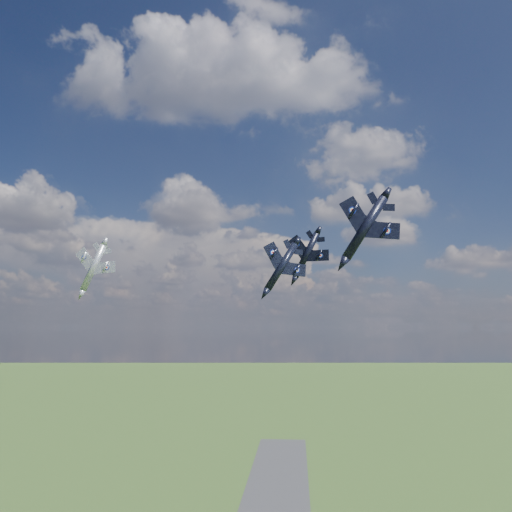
# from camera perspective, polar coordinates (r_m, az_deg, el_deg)

# --- Properties ---
(jet_lead_navy) EXTENTS (14.82, 17.10, 8.05)m
(jet_lead_navy) POSITION_cam_1_polar(r_m,az_deg,el_deg) (93.89, 2.93, -1.22)
(jet_lead_navy) COLOR black
(jet_right_navy) EXTENTS (10.41, 14.45, 8.05)m
(jet_right_navy) POSITION_cam_1_polar(r_m,az_deg,el_deg) (73.39, 12.35, 3.17)
(jet_right_navy) COLOR black
(jet_high_navy) EXTENTS (13.85, 16.79, 7.61)m
(jet_high_navy) POSITION_cam_1_polar(r_m,az_deg,el_deg) (110.50, 5.77, 0.11)
(jet_high_navy) COLOR black
(jet_left_silver) EXTENTS (10.64, 13.82, 6.29)m
(jet_left_silver) POSITION_cam_1_polar(r_m,az_deg,el_deg) (101.63, -18.11, -1.27)
(jet_left_silver) COLOR #A6A9B0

